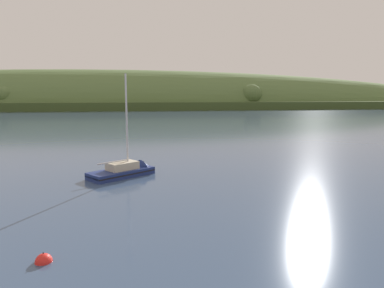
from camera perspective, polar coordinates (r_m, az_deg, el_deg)
far_shoreline_hill at (r=204.94m, az=-12.25°, el=5.88°), size 586.88×130.82×43.40m
sailboat_midwater_white at (r=32.94m, az=-10.36°, el=-4.63°), size 7.03×5.43×10.38m
mooring_buoy_foreground at (r=17.66m, az=-23.24°, el=-17.42°), size 0.76×0.76×0.84m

